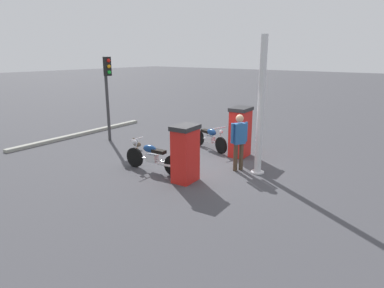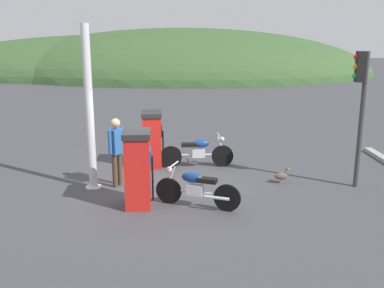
{
  "view_description": "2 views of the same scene",
  "coord_description": "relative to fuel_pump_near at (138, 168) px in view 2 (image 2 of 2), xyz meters",
  "views": [
    {
      "loc": [
        -5.79,
        8.38,
        3.48
      ],
      "look_at": [
        0.54,
        0.18,
        0.67
      ],
      "focal_mm": 31.35,
      "sensor_mm": 36.0,
      "label": 1
    },
    {
      "loc": [
        1.12,
        -10.73,
        3.75
      ],
      "look_at": [
        0.92,
        -0.03,
        1.06
      ],
      "focal_mm": 41.2,
      "sensor_mm": 36.0,
      "label": 2
    }
  ],
  "objects": [
    {
      "name": "ground_plane",
      "position": [
        0.25,
        1.51,
        -0.87
      ],
      "size": [
        120.0,
        120.0,
        0.0
      ],
      "primitive_type": "plane",
      "color": "#424247"
    },
    {
      "name": "fuel_pump_near",
      "position": [
        0.0,
        0.0,
        0.0
      ],
      "size": [
        0.66,
        0.86,
        1.72
      ],
      "color": "red",
      "rests_on": "ground"
    },
    {
      "name": "fuel_pump_far",
      "position": [
        0.0,
        3.02,
        -0.06
      ],
      "size": [
        0.63,
        0.82,
        1.6
      ],
      "color": "red",
      "rests_on": "ground"
    },
    {
      "name": "motorcycle_near_pump",
      "position": [
        1.28,
        -0.05,
        -0.41
      ],
      "size": [
        1.89,
        0.83,
        0.94
      ],
      "color": "black",
      "rests_on": "ground"
    },
    {
      "name": "motorcycle_far_pump",
      "position": [
        1.31,
        2.98,
        -0.42
      ],
      "size": [
        2.12,
        0.56,
        0.95
      ],
      "color": "black",
      "rests_on": "ground"
    },
    {
      "name": "attendant_person",
      "position": [
        -0.71,
        1.31,
        0.13
      ],
      "size": [
        0.35,
        0.55,
        1.73
      ],
      "color": "#473828",
      "rests_on": "ground"
    },
    {
      "name": "wandering_duck",
      "position": [
        3.47,
        1.59,
        -0.67
      ],
      "size": [
        0.42,
        0.22,
        0.42
      ],
      "color": "brown",
      "rests_on": "ground"
    },
    {
      "name": "roadside_traffic_light",
      "position": [
        5.22,
        1.39,
        1.44
      ],
      "size": [
        0.38,
        0.25,
        3.35
      ],
      "color": "#38383A",
      "rests_on": "ground"
    },
    {
      "name": "canopy_support_pole",
      "position": [
        -1.29,
        1.15,
        1.04
      ],
      "size": [
        0.4,
        0.4,
        3.98
      ],
      "color": "silver",
      "rests_on": "ground"
    },
    {
      "name": "distant_hill_main",
      "position": [
        -0.47,
        33.93,
        -0.87
      ],
      "size": [
        35.97,
        24.83,
        8.55
      ],
      "color": "#38562D",
      "rests_on": "ground"
    },
    {
      "name": "distant_hill_secondary",
      "position": [
        -6.79,
        34.18,
        -0.87
      ],
      "size": [
        38.98,
        20.8,
        7.33
      ],
      "color": "#38562D",
      "rests_on": "ground"
    }
  ]
}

